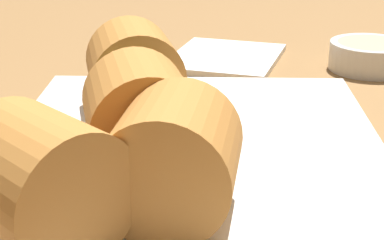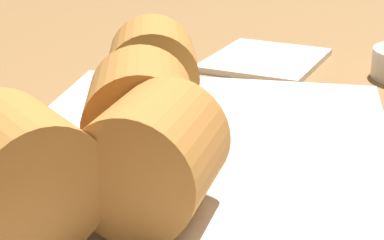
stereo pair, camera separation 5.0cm
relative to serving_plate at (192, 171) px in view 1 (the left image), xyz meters
The scene contains 8 objects.
table_surface 3.36cm from the serving_plate, 14.10° to the right, with size 180.00×140.00×2.00cm.
serving_plate is the anchor object (origin of this frame).
roll_front_left 9.94cm from the serving_plate, 152.34° to the right, with size 7.69×7.37×6.12cm.
roll_front_right 4.79cm from the serving_plate, 83.42° to the right, with size 7.70×7.40×6.12cm.
roll_back_left 7.26cm from the serving_plate, ahead, with size 7.43×6.78×6.12cm.
roll_back_right 11.55cm from the serving_plate, 36.60° to the right, with size 8.60×8.60×6.12cm.
dipping_bowl_near 28.21cm from the serving_plate, 146.49° to the left, with size 7.41×7.41×2.54cm.
napkin 26.00cm from the serving_plate, behind, with size 13.70×12.49×0.60cm.
Camera 1 is at (30.87, 1.76, 19.05)cm, focal length 60.00 mm.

